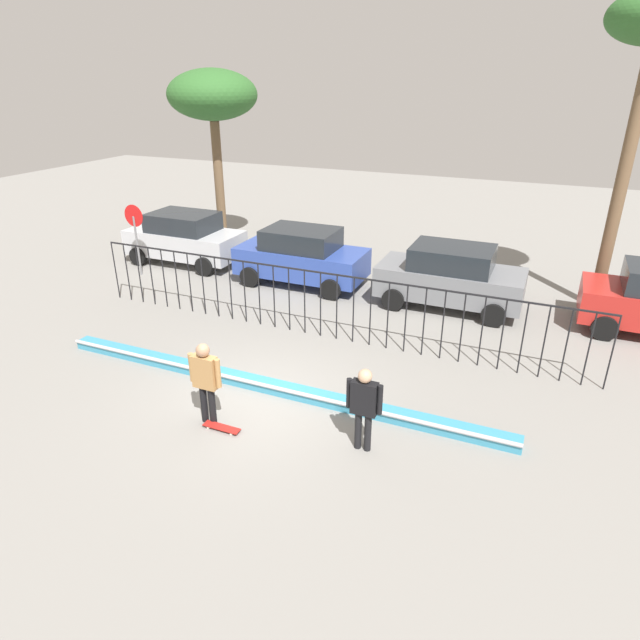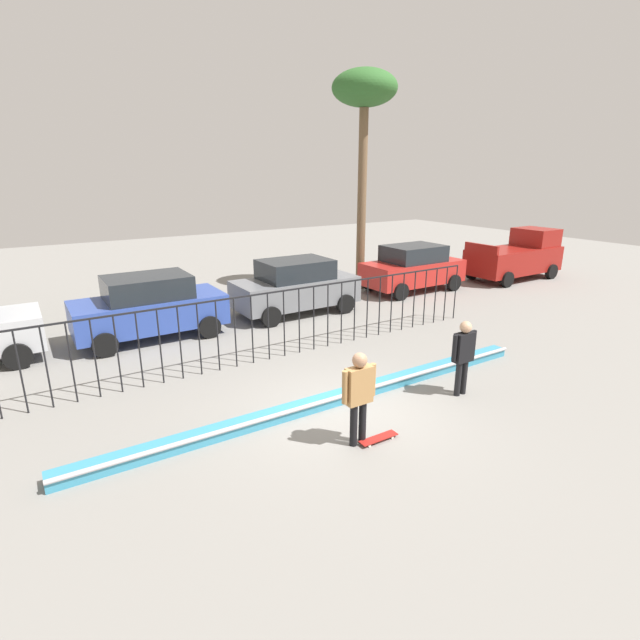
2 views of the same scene
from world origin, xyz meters
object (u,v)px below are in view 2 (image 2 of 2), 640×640
(parked_car_red, at_px, (413,268))
(pickup_truck, at_px, (517,256))
(parked_car_gray, at_px, (296,286))
(camera_operator, at_px, (464,351))
(parked_car_blue, at_px, (149,306))
(palm_tree_tall, at_px, (364,99))
(skateboarder, at_px, (359,390))
(skateboard, at_px, (378,438))

(parked_car_red, relative_size, pickup_truck, 0.91)
(parked_car_gray, bearing_deg, parked_car_red, 5.69)
(camera_operator, height_order, pickup_truck, pickup_truck)
(parked_car_blue, height_order, pickup_truck, pickup_truck)
(parked_car_red, relative_size, palm_tree_tall, 0.50)
(skateboarder, xyz_separation_m, skateboard, (0.38, -0.14, -1.02))
(skateboarder, relative_size, palm_tree_tall, 0.21)
(palm_tree_tall, bearing_deg, parked_car_red, -42.95)
(parked_car_blue, distance_m, parked_car_red, 10.73)
(skateboard, height_order, camera_operator, camera_operator)
(parked_car_blue, height_order, parked_car_red, same)
(camera_operator, distance_m, parked_car_gray, 7.64)
(parked_car_gray, bearing_deg, skateboard, -106.66)
(parked_car_red, bearing_deg, palm_tree_tall, 134.19)
(skateboard, bearing_deg, parked_car_gray, 80.64)
(skateboard, xyz_separation_m, pickup_truck, (14.35, 7.71, 0.98))
(skateboarder, relative_size, parked_car_red, 0.42)
(skateboard, bearing_deg, parked_car_blue, 114.20)
(palm_tree_tall, bearing_deg, pickup_truck, -17.38)
(skateboard, xyz_separation_m, camera_operator, (2.80, 0.56, 0.98))
(camera_operator, distance_m, parked_car_blue, 9.10)
(skateboard, relative_size, parked_car_red, 0.19)
(pickup_truck, xyz_separation_m, palm_tree_tall, (-7.31, 2.29, 6.40))
(parked_car_red, height_order, palm_tree_tall, palm_tree_tall)
(skateboarder, distance_m, skateboard, 1.09)
(skateboarder, height_order, parked_car_red, parked_car_red)
(skateboarder, relative_size, pickup_truck, 0.38)
(parked_car_blue, distance_m, palm_tree_tall, 11.32)
(palm_tree_tall, bearing_deg, parked_car_gray, -156.70)
(skateboarder, bearing_deg, skateboard, -20.02)
(parked_car_blue, height_order, palm_tree_tall, palm_tree_tall)
(skateboarder, bearing_deg, parked_car_red, 43.27)
(camera_operator, height_order, parked_car_gray, parked_car_gray)
(parked_car_red, bearing_deg, parked_car_gray, -179.90)
(parked_car_gray, relative_size, palm_tree_tall, 0.50)
(parked_car_blue, relative_size, parked_car_red, 1.00)
(skateboarder, height_order, parked_car_gray, parked_car_gray)
(camera_operator, bearing_deg, parked_car_gray, -35.13)
(skateboarder, height_order, pickup_truck, pickup_truck)
(parked_car_blue, bearing_deg, parked_car_red, -0.93)
(pickup_truck, height_order, palm_tree_tall, palm_tree_tall)
(parked_car_red, bearing_deg, parked_car_blue, 178.53)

